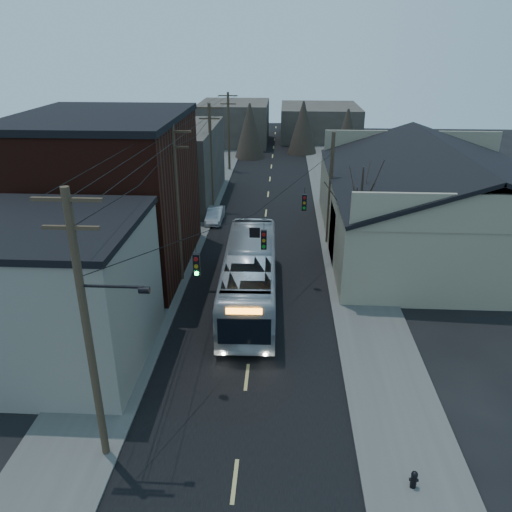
{
  "coord_description": "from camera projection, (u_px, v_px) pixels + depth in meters",
  "views": [
    {
      "loc": [
        1.49,
        -11.06,
        14.52
      ],
      "look_at": [
        0.02,
        15.34,
        3.0
      ],
      "focal_mm": 35.0,
      "sensor_mm": 36.0,
      "label": 1
    }
  ],
  "objects": [
    {
      "name": "warehouse",
      "position": [
        437.0,
        212.0,
        37.14
      ],
      "size": [
        16.16,
        20.6,
        7.73
      ],
      "color": "gray",
      "rests_on": "ground"
    },
    {
      "name": "building_far_left",
      "position": [
        234.0,
        123.0,
        74.6
      ],
      "size": [
        10.0,
        12.0,
        6.0
      ],
      "primitive_type": "cube",
      "color": "#35302B",
      "rests_on": "ground"
    },
    {
      "name": "fire_hydrant",
      "position": [
        414.0,
        479.0,
        17.33
      ],
      "size": [
        0.33,
        0.24,
        0.69
      ],
      "rotation": [
        0.0,
        0.0,
        -0.12
      ],
      "color": "black",
      "rests_on": "sidewalk_right"
    },
    {
      "name": "sidewalk_right",
      "position": [
        340.0,
        221.0,
        43.1
      ],
      "size": [
        4.0,
        110.0,
        0.12
      ],
      "primitive_type": "cube",
      "color": "#474744",
      "rests_on": "ground"
    },
    {
      "name": "bus",
      "position": [
        250.0,
        276.0,
        29.3
      ],
      "size": [
        3.25,
        12.65,
        3.51
      ],
      "primitive_type": "imported",
      "rotation": [
        0.0,
        0.0,
        3.17
      ],
      "color": "#A7ADB3",
      "rests_on": "ground"
    },
    {
      "name": "parked_car",
      "position": [
        215.0,
        215.0,
        42.94
      ],
      "size": [
        1.32,
        3.72,
        1.22
      ],
      "primitive_type": "imported",
      "rotation": [
        0.0,
        0.0,
        -0.01
      ],
      "color": "#A9ACB1",
      "rests_on": "ground"
    },
    {
      "name": "building_far_right",
      "position": [
        319.0,
        122.0,
        78.71
      ],
      "size": [
        12.0,
        14.0,
        5.0
      ],
      "primitive_type": "cube",
      "color": "#35302B",
      "rests_on": "ground"
    },
    {
      "name": "road_surface",
      "position": [
        265.0,
        220.0,
        43.45
      ],
      "size": [
        9.0,
        110.0,
        0.02
      ],
      "primitive_type": "cube",
      "color": "black",
      "rests_on": "ground"
    },
    {
      "name": "building_clapboard",
      "position": [
        56.0,
        296.0,
        23.3
      ],
      "size": [
        8.0,
        8.0,
        7.0
      ],
      "primitive_type": "cube",
      "color": "slate",
      "rests_on": "ground"
    },
    {
      "name": "utility_lines",
      "position": [
        220.0,
        182.0,
        36.27
      ],
      "size": [
        11.24,
        45.28,
        10.5
      ],
      "color": "#382B1E",
      "rests_on": "ground"
    },
    {
      "name": "sidewalk_left",
      "position": [
        191.0,
        218.0,
        43.76
      ],
      "size": [
        4.0,
        110.0,
        0.12
      ],
      "primitive_type": "cube",
      "color": "#474744",
      "rests_on": "ground"
    },
    {
      "name": "bare_tree",
      "position": [
        359.0,
        221.0,
        32.53
      ],
      "size": [
        0.4,
        0.4,
        7.2
      ],
      "primitive_type": "cone",
      "color": "black",
      "rests_on": "ground"
    },
    {
      "name": "building_brick",
      "position": [
        108.0,
        197.0,
        32.81
      ],
      "size": [
        10.0,
        12.0,
        10.0
      ],
      "primitive_type": "cube",
      "color": "black",
      "rests_on": "ground"
    },
    {
      "name": "building_left_far",
      "position": [
        169.0,
        164.0,
        48.03
      ],
      "size": [
        9.0,
        14.0,
        7.0
      ],
      "primitive_type": "cube",
      "color": "#35302B",
      "rests_on": "ground"
    }
  ]
}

